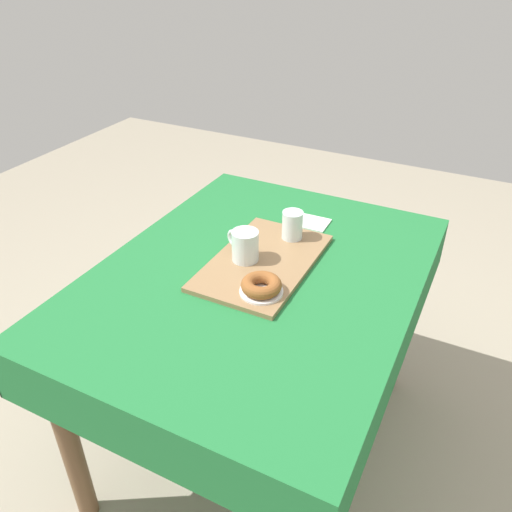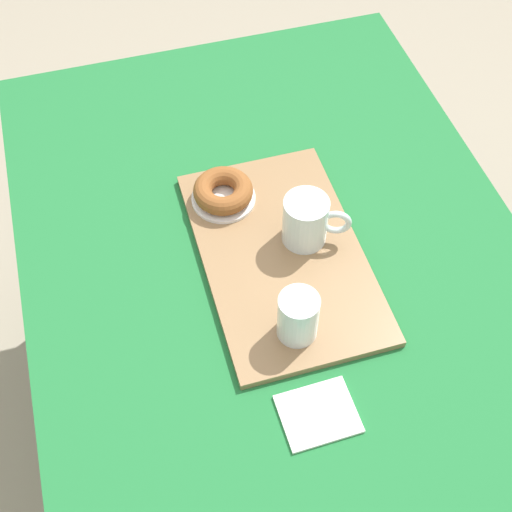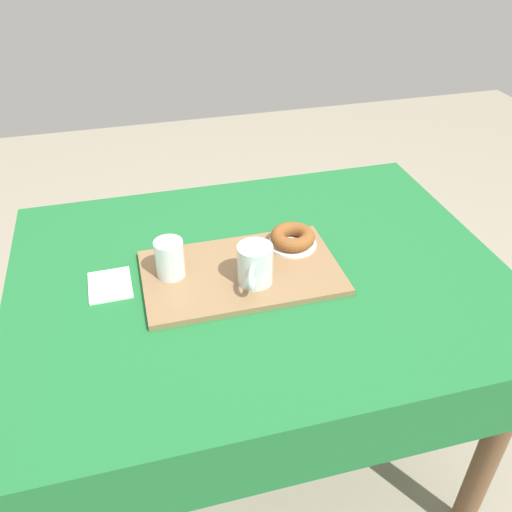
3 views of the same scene
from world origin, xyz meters
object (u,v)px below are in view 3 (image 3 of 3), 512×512
at_px(serving_tray, 241,272).
at_px(water_glass_near, 170,260).
at_px(sugar_donut_left, 293,237).
at_px(dining_table, 259,301).
at_px(paper_napkin, 110,285).
at_px(tea_mug_left, 255,266).
at_px(donut_plate_left, 292,244).

relative_size(serving_tray, water_glass_near, 5.04).
bearing_deg(sugar_donut_left, dining_table, 31.37).
bearing_deg(water_glass_near, paper_napkin, -4.53).
bearing_deg(tea_mug_left, dining_table, -114.98).
relative_size(serving_tray, sugar_donut_left, 4.12).
distance_m(dining_table, paper_napkin, 0.38).
distance_m(tea_mug_left, water_glass_near, 0.20).
bearing_deg(paper_napkin, serving_tray, 173.19).
bearing_deg(serving_tray, dining_table, -173.26).
relative_size(sugar_donut_left, paper_napkin, 0.96).
relative_size(donut_plate_left, sugar_donut_left, 1.08).
height_order(sugar_donut_left, paper_napkin, sugar_donut_left).
xyz_separation_m(dining_table, paper_napkin, (0.36, -0.03, 0.10)).
xyz_separation_m(dining_table, tea_mug_left, (0.03, 0.06, 0.16)).
bearing_deg(serving_tray, donut_plate_left, -155.52).
bearing_deg(water_glass_near, serving_tray, 171.18).
relative_size(tea_mug_left, sugar_donut_left, 1.05).
xyz_separation_m(water_glass_near, donut_plate_left, (-0.32, -0.04, -0.04)).
bearing_deg(sugar_donut_left, serving_tray, 24.48).
height_order(serving_tray, tea_mug_left, tea_mug_left).
xyz_separation_m(dining_table, sugar_donut_left, (-0.11, -0.06, 0.14)).
distance_m(dining_table, sugar_donut_left, 0.19).
xyz_separation_m(dining_table, serving_tray, (0.05, 0.01, 0.11)).
bearing_deg(dining_table, donut_plate_left, -148.63).
bearing_deg(tea_mug_left, paper_napkin, -14.94).
bearing_deg(water_glass_near, sugar_donut_left, -172.11).
height_order(dining_table, sugar_donut_left, sugar_donut_left).
xyz_separation_m(tea_mug_left, sugar_donut_left, (-0.13, -0.12, -0.02)).
height_order(donut_plate_left, sugar_donut_left, sugar_donut_left).
relative_size(tea_mug_left, water_glass_near, 1.29).
bearing_deg(donut_plate_left, sugar_donut_left, 0.00).
bearing_deg(dining_table, serving_tray, 6.74).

